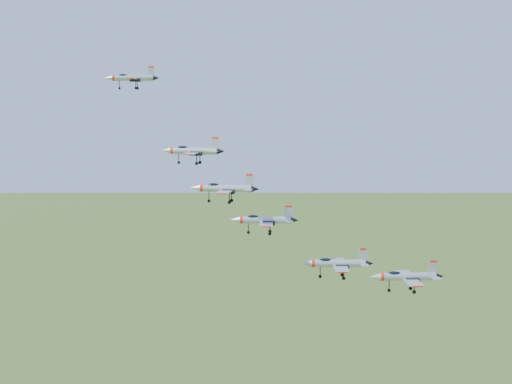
# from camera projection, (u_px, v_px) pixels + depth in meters

# --- Properties ---
(jet_lead) EXTENTS (11.46, 9.65, 3.08)m
(jet_lead) POSITION_uv_depth(u_px,v_px,m) (131.00, 78.00, 148.26)
(jet_lead) COLOR #ABB2B8
(jet_left_high) EXTENTS (12.28, 10.08, 3.29)m
(jet_left_high) POSITION_uv_depth(u_px,v_px,m) (192.00, 151.00, 133.06)
(jet_left_high) COLOR #ABB2B8
(jet_right_high) EXTENTS (11.44, 9.43, 3.06)m
(jet_right_high) POSITION_uv_depth(u_px,v_px,m) (224.00, 188.00, 115.03)
(jet_right_high) COLOR #ABB2B8
(jet_left_low) EXTENTS (13.35, 11.17, 3.57)m
(jet_left_low) POSITION_uv_depth(u_px,v_px,m) (263.00, 220.00, 136.95)
(jet_left_low) COLOR #ABB2B8
(jet_right_low) EXTENTS (12.02, 10.08, 3.22)m
(jet_right_low) POSITION_uv_depth(u_px,v_px,m) (336.00, 263.00, 116.69)
(jet_right_low) COLOR #ABB2B8
(jet_trail) EXTENTS (13.34, 11.27, 3.60)m
(jet_trail) POSITION_uv_depth(u_px,v_px,m) (406.00, 276.00, 125.68)
(jet_trail) COLOR #ABB2B8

